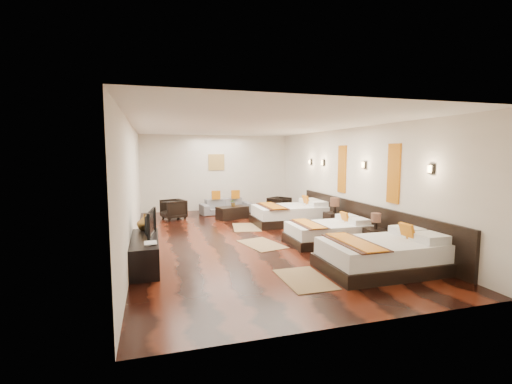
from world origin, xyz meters
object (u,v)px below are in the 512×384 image
object	(u,v)px
tv_console	(145,252)
tv	(147,223)
sofa	(226,206)
nightstand_a	(375,236)
book	(144,244)
figurine	(145,222)
coffee_table	(232,213)
bed_far	(291,214)
bed_mid	(329,232)
armchair_right	(279,206)
nightstand_b	(334,220)
armchair_left	(173,209)
table_plant	(233,202)
bed_near	(383,255)

from	to	relation	value
tv_console	tv	bearing A→B (deg)	73.76
sofa	nightstand_a	bearing A→B (deg)	-75.67
book	figurine	world-z (taller)	figurine
coffee_table	tv	bearing A→B (deg)	-121.97
book	coffee_table	xyz separation A→B (m)	(2.66, 4.84, -0.36)
figurine	coffee_table	size ratio (longest dim) A/B	0.34
bed_far	sofa	distance (m)	2.80
bed_mid	armchair_right	distance (m)	4.13
nightstand_b	tv_console	bearing A→B (deg)	-160.67
book	figurine	bearing A→B (deg)	90.00
coffee_table	nightstand_a	bearing A→B (deg)	-63.05
tv_console	armchair_left	size ratio (longest dim) A/B	2.55
bed_far	figurine	world-z (taller)	figurine
bed_far	armchair_right	distance (m)	1.71
bed_mid	book	size ratio (longest dim) A/B	6.61
book	tv_console	bearing A→B (deg)	90.00
tv	coffee_table	xyz separation A→B (m)	(2.61, 4.18, -0.60)
armchair_left	tv_console	bearing A→B (deg)	-28.52
armchair_left	nightstand_a	bearing A→B (deg)	20.67
bed_far	sofa	bearing A→B (deg)	123.29
armchair_left	table_plant	size ratio (longest dim) A/B	2.85
tv_console	book	distance (m)	0.57
nightstand_a	table_plant	distance (m)	5.09
bed_far	armchair_right	bearing A→B (deg)	81.71
bed_near	figurine	world-z (taller)	figurine
sofa	armchair_right	distance (m)	1.90
figurine	armchair_right	size ratio (longest dim) A/B	0.51
nightstand_a	book	bearing A→B (deg)	-175.97
bed_mid	nightstand_a	size ratio (longest dim) A/B	2.36
book	tv	bearing A→B (deg)	85.65
table_plant	armchair_left	bearing A→B (deg)	167.80
tv	armchair_right	bearing A→B (deg)	-35.36
bed_mid	sofa	world-z (taller)	bed_mid
bed_far	armchair_right	world-z (taller)	bed_far
table_plant	book	bearing A→B (deg)	-118.91
tv	table_plant	xyz separation A→B (m)	(2.66, 4.26, -0.28)
book	figurine	xyz separation A→B (m)	(0.00, 1.23, 0.16)
bed_near	tv_console	bearing A→B (deg)	160.80
sofa	table_plant	size ratio (longest dim) A/B	7.25
bed_far	coffee_table	xyz separation A→B (m)	(-1.54, 1.29, -0.09)
table_plant	figurine	bearing A→B (deg)	-126.35
nightstand_a	tv_console	size ratio (longest dim) A/B	0.45
tv	book	distance (m)	0.70
tv_console	figurine	distance (m)	0.86
bed_mid	tv_console	bearing A→B (deg)	-171.37
bed_near	tv_console	size ratio (longest dim) A/B	1.24
tv_console	sofa	bearing A→B (deg)	63.78
tv_console	bed_far	bearing A→B (deg)	36.12
bed_mid	armchair_right	world-z (taller)	bed_mid
bed_far	armchair_right	xyz separation A→B (m)	(0.25, 1.69, 0.01)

